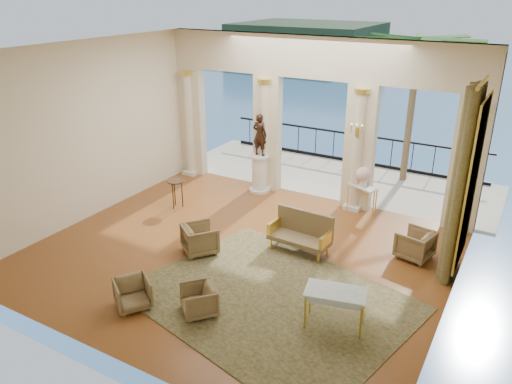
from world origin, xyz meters
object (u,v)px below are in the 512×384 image
Objects in this scene: pedestal at (260,174)px; side_table at (176,184)px; armchair_c at (415,243)px; statue at (260,135)px; game_table at (336,295)px; armchair_d at (200,237)px; armchair_a at (132,292)px; settee at (302,232)px; console_table at (363,191)px; armchair_b at (199,299)px.

side_table is (-1.41, -2.14, 0.13)m from pedestal.
armchair_c is 0.60× the size of statue.
armchair_c is 0.62× the size of game_table.
pedestal is (-0.65, 3.89, 0.17)m from armchair_d.
armchair_d is at bearing 37.63° from armchair_a.
pedestal is (-2.61, 2.65, 0.08)m from settee.
side_table reaches higher than armchair_a.
armchair_d is 3.95m from pedestal.
statue is (-4.96, 1.70, 1.37)m from armchair_c.
settee is at bearing -77.91° from console_table.
console_table reaches higher than armchair_a.
console_table reaches higher than armchair_b.
armchair_b is 6.13m from pedestal.
statue is at bearing -90.00° from pedestal.
armchair_c is 0.85× the size of console_table.
pedestal reaches higher than armchair_a.
armchair_d is at bearing -40.41° from side_table.
statue is at bearing 56.65° from side_table.
settee reaches higher than armchair_c.
console_table is (3.13, 0.05, 0.09)m from pedestal.
armchair_a is 0.53× the size of statue.
armchair_d is 4.67m from console_table.
side_table is (-6.37, -0.44, 0.30)m from armchair_c.
armchair_b is 5.00m from side_table.
armchair_c reaches higher than armchair_b.
pedestal is at bearing 118.07° from game_table.
armchair_c is at bearing 24.69° from settee.
armchair_c is 5.42m from statue.
side_table is at bearing 62.35° from armchair_a.
console_table is at bearing 25.78° from side_table.
armchair_d is at bearing -99.25° from console_table.
console_table is at bearing 81.78° from settee.
armchair_a is 6.46m from statue.
armchair_b is at bearing -47.04° from side_table.
game_table reaches higher than armchair_c.
side_table is at bearing -3.62° from armchair_d.
armchair_c is at bearing 96.17° from armchair_b.
statue is at bearing -43.80° from armchair_d.
armchair_c is 0.94× the size of side_table.
console_table reaches higher than game_table.
game_table is at bearing -25.65° from side_table.
settee reaches higher than armchair_a.
pedestal reaches higher than console_table.
side_table is (-5.72, 2.75, 0.01)m from game_table.
armchair_c is (2.97, 4.09, 0.05)m from armchair_b.
armchair_b is 0.56× the size of pedestal.
game_table reaches higher than armchair_b.
settee is 1.67× the size of console_table.
statue is (-4.31, 4.89, 1.08)m from game_table.
console_table is (0.52, 2.70, 0.17)m from settee.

